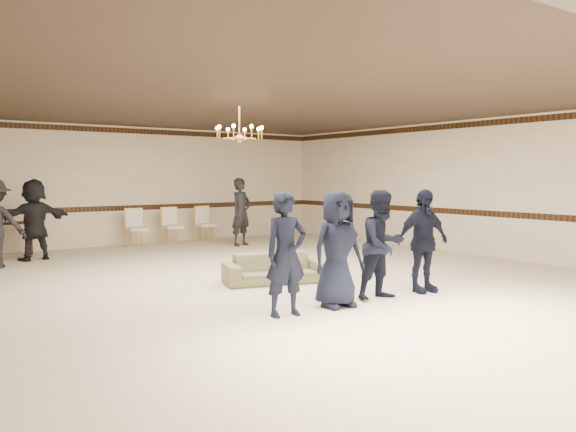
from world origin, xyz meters
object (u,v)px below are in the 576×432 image
banquet_chair_left (137,228)px  banquet_chair_mid (173,226)px  settee (275,268)px  boy_d (423,241)px  banquet_chair_right (206,225)px  boy_a (286,254)px  adult_right (241,212)px  console_table (10,239)px  boy_b (337,249)px  boy_c (383,245)px  chandelier (239,121)px  adult_mid (34,220)px

banquet_chair_left → banquet_chair_mid: same height
settee → banquet_chair_mid: size_ratio=1.77×
settee → banquet_chair_left: size_ratio=1.77×
boy_d → banquet_chair_right: bearing=96.0°
boy_a → boy_d: (2.70, 0.00, 0.00)m
adult_right → console_table: adult_right is taller
boy_a → console_table: boy_a is taller
boy_a → banquet_chair_right: size_ratio=1.66×
boy_a → banquet_chair_mid: boy_a is taller
boy_b → banquet_chair_left: boy_b is taller
boy_c → banquet_chair_right: bearing=82.6°
boy_a → console_table: (-1.85, 8.47, -0.43)m
banquet_chair_left → settee: bearing=-86.4°
settee → banquet_chair_left: bearing=107.6°
banquet_chair_mid → chandelier: bearing=-100.2°
adult_mid → banquet_chair_left: adult_mid is taller
banquet_chair_left → console_table: (-3.00, 0.20, -0.10)m
adult_right → boy_b: bearing=-129.1°
boy_a → banquet_chair_left: size_ratio=1.66×
boy_d → adult_right: size_ratio=0.92×
boy_d → banquet_chair_mid: bearing=102.9°
banquet_chair_left → banquet_chair_right: size_ratio=1.00×
adult_right → banquet_chair_mid: (-1.41, 1.26, -0.40)m
adult_mid → banquet_chair_mid: 3.81m
chandelier → adult_right: chandelier is taller
console_table → banquet_chair_right: bearing=-8.2°
adult_right → banquet_chair_mid: size_ratio=1.81×
settee → console_table: console_table is taller
banquet_chair_mid → banquet_chair_right: 1.00m
boy_a → adult_mid: size_ratio=0.92×
boy_a → adult_right: size_ratio=0.92×
boy_b → boy_d: 1.80m
adult_mid → settee: bearing=107.2°
boy_b → banquet_chair_mid: 8.37m
banquet_chair_left → banquet_chair_mid: size_ratio=1.00×
banquet_chair_mid → boy_a: bearing=-103.5°
boy_c → console_table: bearing=115.2°
banquet_chair_left → adult_mid: bearing=-159.3°
boy_d → adult_right: (0.85, 7.01, 0.07)m
adult_mid → boy_a: bearing=91.8°
boy_c → banquet_chair_right: size_ratio=1.66×
banquet_chair_left → banquet_chair_right: bearing=2.9°
boy_a → boy_d: 2.70m
chandelier → boy_a: bearing=-110.1°
banquet_chair_right → adult_right: bearing=-73.3°
adult_mid → banquet_chair_left: bearing=-172.3°
banquet_chair_right → banquet_chair_mid: bearing=178.9°
banquet_chair_mid → banquet_chair_right: (1.00, 0.00, 0.00)m
boy_a → banquet_chair_mid: size_ratio=1.66×
boy_b → console_table: bearing=112.5°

